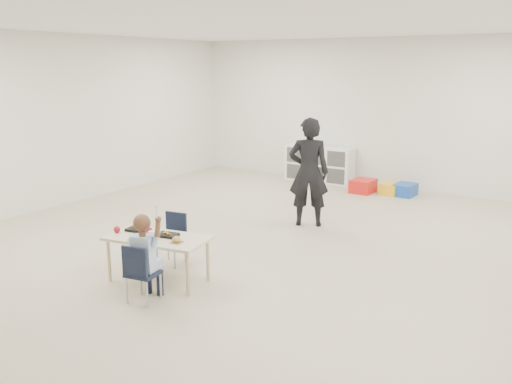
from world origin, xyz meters
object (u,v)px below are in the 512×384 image
Objects in this scene: table at (158,259)px; cubby_shelf at (319,164)px; chair_near at (143,272)px; adult at (309,172)px; child at (142,256)px.

cubby_shelf is (-0.85, 5.65, 0.09)m from table.
chair_near is at bearing -80.02° from cubby_shelf.
chair_near is 0.43× the size of cubby_shelf.
adult is at bearing 72.90° from table.
table is at bearing 106.89° from chair_near.
table is at bearing 106.89° from child.
child reaches higher than cubby_shelf.
child reaches higher than chair_near.
chair_near is 0.63× the size of child.
child is at bearing 61.10° from adult.
child is 6.21m from cubby_shelf.
adult reaches higher than cubby_shelf.
table is 0.84× the size of cubby_shelf.
cubby_shelf is at bearing 90.78° from chair_near.
table is at bearing 55.97° from adult.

